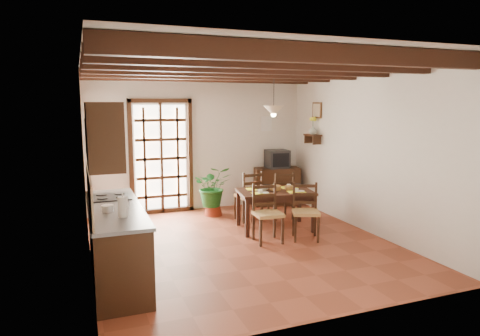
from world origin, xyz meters
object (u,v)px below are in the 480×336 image
crt_tv (277,159)px  pendant_lamp (274,110)px  chair_near_left (268,224)px  chair_far_right (281,204)px  dining_table (275,195)px  potted_plant (213,187)px  chair_far_left (249,205)px  kitchen_counter (116,241)px  chair_near_right (305,222)px  sideboard (277,186)px

crt_tv → pendant_lamp: size_ratio=0.56×
crt_tv → pendant_lamp: bearing=-115.2°
chair_near_left → chair_far_right: 1.44m
dining_table → chair_near_left: 0.79m
dining_table → potted_plant: potted_plant is taller
chair_far_left → potted_plant: potted_plant is taller
kitchen_counter → chair_far_left: size_ratio=2.38×
crt_tv → potted_plant: size_ratio=0.23×
chair_near_left → chair_far_right: (0.82, 1.19, -0.00)m
potted_plant → pendant_lamp: pendant_lamp is taller
potted_plant → dining_table: bearing=-60.1°
kitchen_counter → potted_plant: potted_plant is taller
chair_near_right → crt_tv: bearing=98.1°
dining_table → crt_tv: bearing=71.7°
potted_plant → sideboard: bearing=12.9°
chair_near_left → sideboard: bearing=64.8°
chair_near_right → chair_far_right: size_ratio=1.00×
crt_tv → chair_far_right: bearing=-108.6°
chair_near_left → pendant_lamp: pendant_lamp is taller
kitchen_counter → chair_far_right: size_ratio=2.47×
chair_far_right → pendant_lamp: bearing=51.8°
dining_table → sideboard: 1.84m
chair_near_right → potted_plant: bearing=138.6°
chair_near_left → crt_tv: crt_tv is taller
chair_far_left → sideboard: chair_far_left is taller
sideboard → potted_plant: size_ratio=0.46×
chair_near_right → sideboard: size_ratio=0.95×
kitchen_counter → potted_plant: 3.21m
chair_far_right → crt_tv: (0.41, 1.04, 0.72)m
chair_far_left → crt_tv: 1.57m
pendant_lamp → chair_near_left: bearing=-120.6°
kitchen_counter → sideboard: bearing=38.1°
kitchen_counter → chair_far_right: kitchen_counter is taller
dining_table → chair_near_left: (-0.41, -0.59, -0.31)m
dining_table → chair_far_left: bearing=115.9°
chair_near_right → pendant_lamp: 1.97m
crt_tv → potted_plant: 1.66m
chair_far_right → pendant_lamp: size_ratio=1.08×
sideboard → potted_plant: potted_plant is taller
chair_near_left → chair_far_left: size_ratio=0.97×
dining_table → chair_far_left: size_ratio=1.45×
chair_far_right → potted_plant: bearing=-29.3°
chair_far_right → pendant_lamp: pendant_lamp is taller
chair_far_left → sideboard: (1.04, 0.95, 0.11)m
kitchen_counter → chair_near_right: bearing=9.5°
chair_far_left → crt_tv: crt_tv is taller
dining_table → chair_far_right: chair_far_right is taller
chair_near_right → crt_tv: size_ratio=1.91×
kitchen_counter → pendant_lamp: 3.46m
chair_near_right → chair_far_left: size_ratio=0.96×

